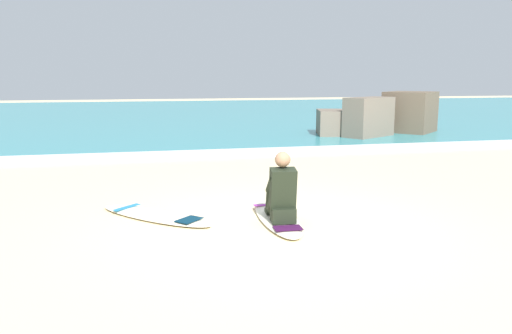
% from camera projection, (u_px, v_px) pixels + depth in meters
% --- Properties ---
extents(ground_plane, '(80.00, 80.00, 0.00)m').
position_uv_depth(ground_plane, '(280.00, 228.00, 6.74)').
color(ground_plane, beige).
extents(sea, '(80.00, 28.00, 0.10)m').
position_uv_depth(sea, '(176.00, 115.00, 25.98)').
color(sea, teal).
rests_on(sea, ground).
extents(breaking_foam, '(80.00, 0.90, 0.11)m').
position_uv_depth(breaking_foam, '(213.00, 154.00, 12.84)').
color(breaking_foam, white).
rests_on(breaking_foam, ground).
extents(surfboard_main, '(0.62, 2.05, 0.08)m').
position_uv_depth(surfboard_main, '(277.00, 217.00, 7.14)').
color(surfboard_main, '#EFE5C6').
rests_on(surfboard_main, ground).
extents(surfer_seated, '(0.41, 0.73, 0.95)m').
position_uv_depth(surfer_seated, '(282.00, 194.00, 6.83)').
color(surfer_seated, black).
rests_on(surfer_seated, surfboard_main).
extents(surfboard_spare_near, '(1.79, 1.82, 0.08)m').
position_uv_depth(surfboard_spare_near, '(155.00, 215.00, 7.24)').
color(surfboard_spare_near, '#EFE5C6').
rests_on(surfboard_spare_near, ground).
extents(rock_outcrop_distant, '(4.68, 2.84, 1.49)m').
position_uv_depth(rock_outcrop_distant, '(378.00, 118.00, 17.03)').
color(rock_outcrop_distant, '#756656').
rests_on(rock_outcrop_distant, ground).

